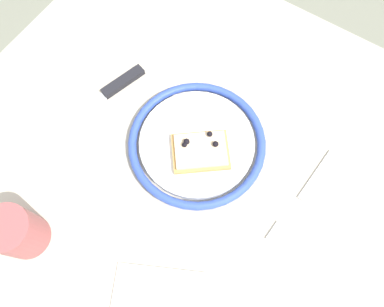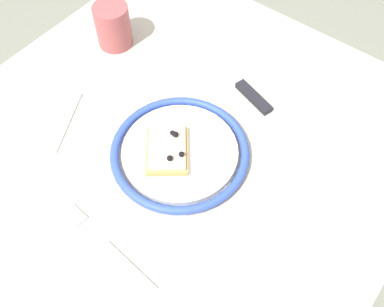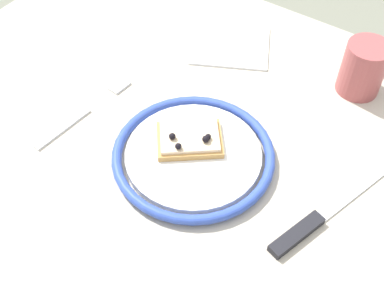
{
  "view_description": "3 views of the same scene",
  "coord_description": "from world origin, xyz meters",
  "px_view_note": "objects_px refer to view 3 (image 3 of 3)",
  "views": [
    {
      "loc": [
        -0.08,
        0.2,
        1.39
      ],
      "look_at": [
        0.04,
        0.0,
        0.8
      ],
      "focal_mm": 34.67,
      "sensor_mm": 36.0,
      "label": 1
    },
    {
      "loc": [
        -0.27,
        -0.3,
        1.42
      ],
      "look_at": [
        0.06,
        -0.05,
        0.79
      ],
      "focal_mm": 40.67,
      "sensor_mm": 36.0,
      "label": 2
    },
    {
      "loc": [
        0.32,
        -0.41,
        1.35
      ],
      "look_at": [
        0.06,
        -0.03,
        0.8
      ],
      "focal_mm": 46.1,
      "sensor_mm": 36.0,
      "label": 3
    }
  ],
  "objects_px": {
    "knife": "(313,222)",
    "plate": "(193,155)",
    "dining_table": "(176,174)",
    "fork": "(85,112)",
    "napkin": "(230,46)",
    "cup": "(363,68)",
    "pizza_slice_near": "(190,139)"
  },
  "relations": [
    {
      "from": "knife",
      "to": "plate",
      "type": "bearing_deg",
      "value": -179.98
    },
    {
      "from": "dining_table",
      "to": "fork",
      "type": "distance_m",
      "value": 0.19
    },
    {
      "from": "fork",
      "to": "napkin",
      "type": "distance_m",
      "value": 0.3
    },
    {
      "from": "plate",
      "to": "cup",
      "type": "relative_size",
      "value": 2.7
    },
    {
      "from": "pizza_slice_near",
      "to": "napkin",
      "type": "relative_size",
      "value": 0.85
    },
    {
      "from": "knife",
      "to": "cup",
      "type": "height_order",
      "value": "cup"
    },
    {
      "from": "knife",
      "to": "cup",
      "type": "bearing_deg",
      "value": 101.27
    },
    {
      "from": "cup",
      "to": "pizza_slice_near",
      "type": "bearing_deg",
      "value": -119.86
    },
    {
      "from": "plate",
      "to": "cup",
      "type": "bearing_deg",
      "value": 63.93
    },
    {
      "from": "knife",
      "to": "napkin",
      "type": "bearing_deg",
      "value": 138.4
    },
    {
      "from": "plate",
      "to": "napkin",
      "type": "relative_size",
      "value": 1.73
    },
    {
      "from": "knife",
      "to": "fork",
      "type": "height_order",
      "value": "knife"
    },
    {
      "from": "dining_table",
      "to": "napkin",
      "type": "xyz_separation_m",
      "value": [
        -0.05,
        0.24,
        0.1
      ]
    },
    {
      "from": "dining_table",
      "to": "cup",
      "type": "height_order",
      "value": "cup"
    },
    {
      "from": "dining_table",
      "to": "plate",
      "type": "distance_m",
      "value": 0.13
    },
    {
      "from": "knife",
      "to": "cup",
      "type": "distance_m",
      "value": 0.3
    },
    {
      "from": "plate",
      "to": "pizza_slice_near",
      "type": "xyz_separation_m",
      "value": [
        -0.02,
        0.01,
        0.01
      ]
    },
    {
      "from": "fork",
      "to": "cup",
      "type": "bearing_deg",
      "value": 41.82
    },
    {
      "from": "knife",
      "to": "pizza_slice_near",
      "type": "bearing_deg",
      "value": 176.32
    },
    {
      "from": "knife",
      "to": "fork",
      "type": "xyz_separation_m",
      "value": [
        -0.4,
        -0.02,
        -0.0
      ]
    },
    {
      "from": "plate",
      "to": "knife",
      "type": "relative_size",
      "value": 1.04
    },
    {
      "from": "pizza_slice_near",
      "to": "knife",
      "type": "bearing_deg",
      "value": -3.68
    },
    {
      "from": "pizza_slice_near",
      "to": "plate",
      "type": "bearing_deg",
      "value": -40.2
    },
    {
      "from": "plate",
      "to": "fork",
      "type": "xyz_separation_m",
      "value": [
        -0.2,
        -0.02,
        -0.01
      ]
    },
    {
      "from": "plate",
      "to": "pizza_slice_near",
      "type": "relative_size",
      "value": 2.02
    },
    {
      "from": "pizza_slice_near",
      "to": "knife",
      "type": "distance_m",
      "value": 0.22
    },
    {
      "from": "knife",
      "to": "napkin",
      "type": "height_order",
      "value": "knife"
    },
    {
      "from": "pizza_slice_near",
      "to": "knife",
      "type": "xyz_separation_m",
      "value": [
        0.22,
        -0.01,
        -0.02
      ]
    },
    {
      "from": "knife",
      "to": "fork",
      "type": "distance_m",
      "value": 0.4
    },
    {
      "from": "dining_table",
      "to": "plate",
      "type": "bearing_deg",
      "value": -24.32
    },
    {
      "from": "fork",
      "to": "cup",
      "type": "relative_size",
      "value": 2.22
    },
    {
      "from": "cup",
      "to": "napkin",
      "type": "relative_size",
      "value": 0.64
    }
  ]
}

